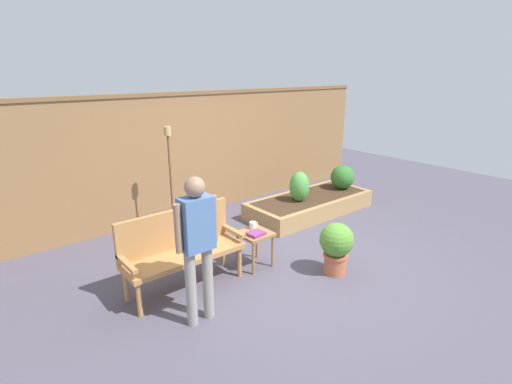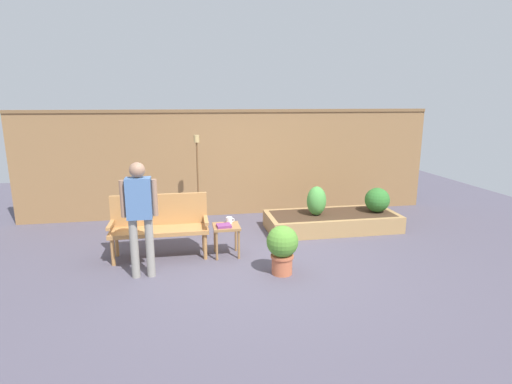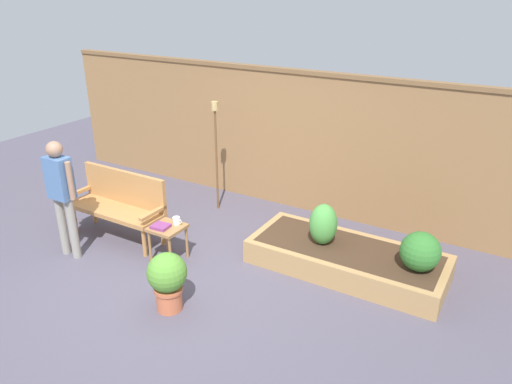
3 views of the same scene
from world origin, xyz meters
TOP-DOWN VIEW (x-y plane):
  - ground_plane at (0.00, 0.00)m, footprint 14.00×14.00m
  - fence_back at (0.00, 2.60)m, footprint 8.40×0.14m
  - garden_bench at (-1.38, 0.47)m, footprint 1.44×0.48m
  - side_table at (-0.39, 0.29)m, footprint 0.40×0.40m
  - cup_on_table at (-0.33, 0.40)m, footprint 0.13×0.09m
  - book_on_table at (-0.44, 0.22)m, footprint 0.22×0.20m
  - potted_boxwood at (0.28, -0.52)m, footprint 0.43×0.43m
  - raised_planter_bed at (1.66, 1.22)m, footprint 2.40×1.00m
  - shrub_near_bench at (1.34, 1.19)m, footprint 0.35×0.35m
  - shrub_far_corner at (2.52, 1.19)m, footprint 0.45×0.45m
  - tiki_torch at (-0.74, 1.89)m, footprint 0.10×0.10m
  - person_by_bench at (-1.58, -0.28)m, footprint 0.47×0.20m

SIDE VIEW (x-z plane):
  - ground_plane at x=0.00m, z-range 0.00..0.00m
  - raised_planter_bed at x=1.66m, z-range 0.00..0.30m
  - potted_boxwood at x=0.28m, z-range 0.05..0.73m
  - side_table at x=-0.39m, z-range 0.16..0.64m
  - book_on_table at x=-0.44m, z-range 0.48..0.52m
  - shrub_far_corner at x=2.52m, z-range 0.30..0.75m
  - cup_on_table at x=-0.33m, z-range 0.48..0.57m
  - garden_bench at x=-1.38m, z-range 0.07..1.01m
  - shrub_near_bench at x=1.34m, z-range 0.30..0.83m
  - person_by_bench at x=-1.58m, z-range 0.15..1.71m
  - fence_back at x=0.00m, z-range 0.01..2.17m
  - tiki_torch at x=-0.74m, z-range 0.32..2.03m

